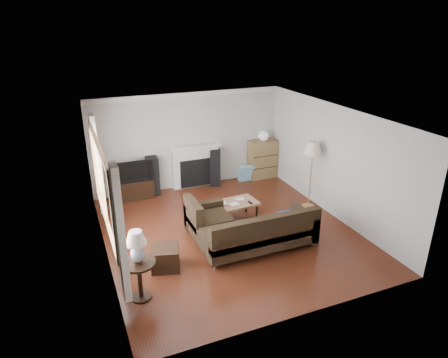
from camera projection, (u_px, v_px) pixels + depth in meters
name	position (u px, v px, depth m)	size (l,w,h in m)	color
room	(230.00, 177.00, 7.96)	(5.10, 5.60, 2.54)	#4D1F11
window	(103.00, 185.00, 6.82)	(0.12, 2.74, 1.54)	brown
curtain_near	(120.00, 234.00, 5.59)	(0.10, 0.35, 2.10)	beige
curtain_far	(97.00, 165.00, 8.19)	(0.10, 0.35, 2.10)	beige
fireplace	(196.00, 166.00, 10.53)	(1.40, 0.26, 1.15)	white
tv_stand	(135.00, 189.00, 9.96)	(0.93, 0.42, 0.47)	black
television	(133.00, 170.00, 9.77)	(0.94, 0.12, 0.54)	black
speaker_left	(153.00, 176.00, 10.07)	(0.27, 0.33, 0.99)	black
speaker_right	(215.00, 168.00, 10.64)	(0.27, 0.33, 0.98)	black
bookshelf	(262.00, 159.00, 11.13)	(0.78, 0.37, 1.08)	olive
globe_lamp	(263.00, 136.00, 10.88)	(0.27, 0.27, 0.27)	white
sectional_sofa	(259.00, 231.00, 7.70)	(2.43, 1.78, 0.79)	black
coffee_table	(233.00, 212.00, 8.83)	(1.12, 0.61, 0.44)	#8B6042
footstool	(165.00, 258.00, 7.17)	(0.49, 0.49, 0.42)	black
floor_lamp	(311.00, 175.00, 9.24)	(0.42, 0.42, 1.63)	#CB8C46
side_table	(140.00, 280.00, 6.34)	(0.54, 0.54, 0.68)	black
table_lamp	(137.00, 247.00, 6.11)	(0.33, 0.33, 0.54)	silver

